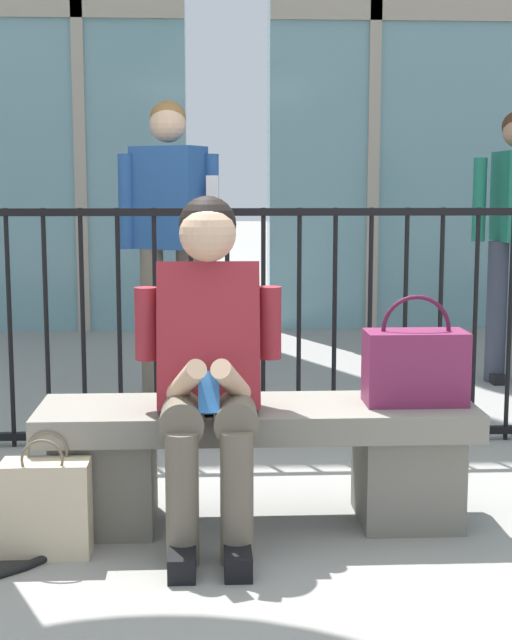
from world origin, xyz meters
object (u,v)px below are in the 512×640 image
(stone_bench, at_px, (257,452))
(seated_person_with_phone, at_px, (209,358))
(bystander_further_back, at_px, (169,230))
(handbag_on_bench, at_px, (415,365))
(shopping_bag, at_px, (46,507))

(stone_bench, bearing_deg, seated_person_with_phone, -144.14)
(seated_person_with_phone, xyz_separation_m, bystander_further_back, (-0.21, 2.00, 0.35))
(stone_bench, height_order, handbag_on_bench, handbag_on_bench)
(stone_bench, xyz_separation_m, handbag_on_bench, (0.58, -0.01, 0.32))
(handbag_on_bench, xyz_separation_m, bystander_further_back, (-0.97, 1.88, 0.41))
(seated_person_with_phone, distance_m, handbag_on_bench, 0.77)
(seated_person_with_phone, bearing_deg, shopping_bag, -165.29)
(seated_person_with_phone, relative_size, handbag_on_bench, 3.00)
(seated_person_with_phone, distance_m, bystander_further_back, 2.04)
(shopping_bag, bearing_deg, bystander_further_back, 81.01)
(handbag_on_bench, relative_size, shopping_bag, 0.96)
(seated_person_with_phone, distance_m, shopping_bag, 0.75)
(seated_person_with_phone, xyz_separation_m, shopping_bag, (-0.55, -0.14, -0.48))
(stone_bench, relative_size, bystander_further_back, 0.94)
(seated_person_with_phone, bearing_deg, bystander_further_back, 96.08)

